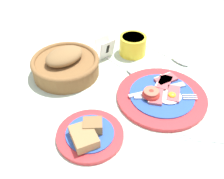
{
  "coord_description": "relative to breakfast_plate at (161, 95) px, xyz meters",
  "views": [
    {
      "loc": [
        -0.34,
        -0.42,
        0.54
      ],
      "look_at": [
        -0.06,
        0.11,
        0.02
      ],
      "focal_mm": 42.0,
      "sensor_mm": 36.0,
      "label": 1
    }
  ],
  "objects": [
    {
      "name": "sugar_cup",
      "position": [
        0.05,
        0.25,
        0.03
      ],
      "size": [
        0.1,
        0.1,
        0.07
      ],
      "color": "yellow",
      "rests_on": "ground_plane"
    },
    {
      "name": "bread_plate",
      "position": [
        -0.25,
        -0.04,
        0.0
      ],
      "size": [
        0.17,
        0.17,
        0.05
      ],
      "color": "red",
      "rests_on": "ground_plane"
    },
    {
      "name": "fork_on_cloth",
      "position": [
        0.02,
        -0.19,
        -0.01
      ],
      "size": [
        0.16,
        0.12,
        0.01
      ],
      "rotation": [
        0.0,
        0.0,
        2.52
      ],
      "color": "silver",
      "rests_on": "ground_plane"
    },
    {
      "name": "breakfast_plate",
      "position": [
        0.0,
        0.0,
        0.0
      ],
      "size": [
        0.27,
        0.27,
        0.04
      ],
      "color": "red",
      "rests_on": "ground_plane"
    },
    {
      "name": "bread_basket",
      "position": [
        -0.21,
        0.25,
        0.03
      ],
      "size": [
        0.22,
        0.22,
        0.09
      ],
      "color": "brown",
      "rests_on": "ground_plane"
    },
    {
      "name": "teaspoon_by_saucer",
      "position": [
        -0.02,
        0.16,
        -0.01
      ],
      "size": [
        0.07,
        0.19,
        0.01
      ],
      "rotation": [
        0.0,
        0.0,
        4.99
      ],
      "color": "silver",
      "rests_on": "ground_plane"
    },
    {
      "name": "teaspoon_near_cup",
      "position": [
        0.16,
        0.15,
        -0.01
      ],
      "size": [
        0.07,
        0.19,
        0.01
      ],
      "rotation": [
        0.0,
        0.0,
        4.98
      ],
      "color": "silver",
      "rests_on": "ground_plane"
    },
    {
      "name": "ground_plane",
      "position": [
        -0.06,
        -0.03,
        -0.01
      ],
      "size": [
        3.0,
        3.0,
        0.0
      ],
      "primitive_type": "plane",
      "color": "#B7CCB7"
    },
    {
      "name": "number_card",
      "position": [
        -0.05,
        0.27,
        0.03
      ],
      "size": [
        0.07,
        0.06,
        0.07
      ],
      "rotation": [
        0.0,
        0.0,
        0.2
      ],
      "color": "white",
      "rests_on": "ground_plane"
    }
  ]
}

